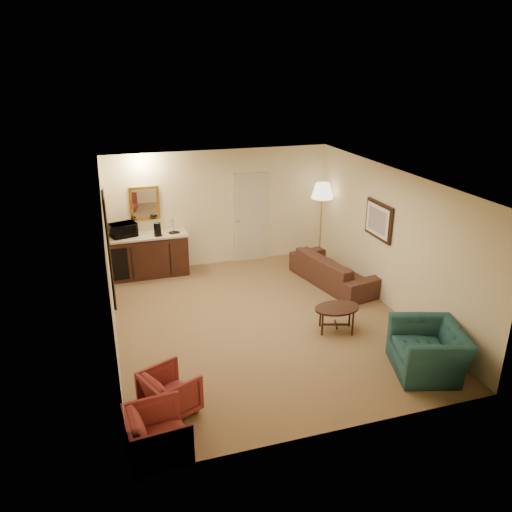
# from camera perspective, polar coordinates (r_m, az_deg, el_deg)

# --- Properties ---
(ground) EXTENTS (6.00, 6.00, 0.00)m
(ground) POSITION_cam_1_polar(r_m,az_deg,el_deg) (9.03, 0.58, -7.47)
(ground) COLOR olive
(ground) RESTS_ON ground
(room_walls) EXTENTS (5.02, 6.01, 2.61)m
(room_walls) POSITION_cam_1_polar(r_m,az_deg,el_deg) (9.02, -1.47, 4.34)
(room_walls) COLOR beige
(room_walls) RESTS_ON ground
(wetbar_cabinet) EXTENTS (1.64, 0.58, 0.92)m
(wetbar_cabinet) POSITION_cam_1_polar(r_m,az_deg,el_deg) (10.99, -12.04, 0.09)
(wetbar_cabinet) COLOR #351C11
(wetbar_cabinet) RESTS_ON ground
(sofa) EXTENTS (1.06, 2.21, 0.83)m
(sofa) POSITION_cam_1_polar(r_m,az_deg,el_deg) (10.47, 8.90, -1.04)
(sofa) COLOR black
(sofa) RESTS_ON ground
(teal_armchair) EXTENTS (0.99, 1.25, 0.96)m
(teal_armchair) POSITION_cam_1_polar(r_m,az_deg,el_deg) (7.89, 19.20, -9.35)
(teal_armchair) COLOR #1D4847
(teal_armchair) RESTS_ON ground
(rose_chair_near) EXTENTS (0.81, 0.83, 0.66)m
(rose_chair_near) POSITION_cam_1_polar(r_m,az_deg,el_deg) (6.85, -9.82, -14.88)
(rose_chair_near) COLOR maroon
(rose_chair_near) RESTS_ON ground
(rose_chair_far) EXTENTS (0.71, 0.75, 0.71)m
(rose_chair_far) POSITION_cam_1_polar(r_m,az_deg,el_deg) (6.19, -11.15, -19.21)
(rose_chair_far) COLOR maroon
(rose_chair_far) RESTS_ON ground
(coffee_table) EXTENTS (0.91, 0.75, 0.45)m
(coffee_table) POSITION_cam_1_polar(r_m,az_deg,el_deg) (8.74, 9.17, -7.11)
(coffee_table) COLOR black
(coffee_table) RESTS_ON ground
(floor_lamp) EXTENTS (0.64, 0.64, 1.86)m
(floor_lamp) POSITION_cam_1_polar(r_m,az_deg,el_deg) (11.49, 7.41, 3.78)
(floor_lamp) COLOR gold
(floor_lamp) RESTS_ON ground
(waste_bin) EXTENTS (0.30, 0.30, 0.31)m
(waste_bin) POSITION_cam_1_polar(r_m,az_deg,el_deg) (11.11, -8.55, -1.15)
(waste_bin) COLOR black
(waste_bin) RESTS_ON ground
(microwave) EXTENTS (0.59, 0.43, 0.36)m
(microwave) POSITION_cam_1_polar(r_m,az_deg,el_deg) (10.81, -14.95, 3.06)
(microwave) COLOR black
(microwave) RESTS_ON wetbar_cabinet
(coffee_maker) EXTENTS (0.19, 0.19, 0.29)m
(coffee_maker) POSITION_cam_1_polar(r_m,az_deg,el_deg) (10.71, -11.19, 3.02)
(coffee_maker) COLOR black
(coffee_maker) RESTS_ON wetbar_cabinet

